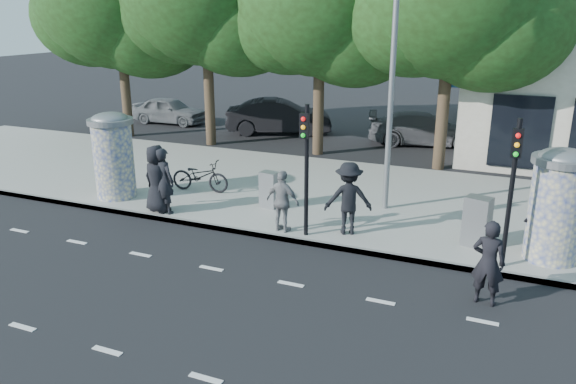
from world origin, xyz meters
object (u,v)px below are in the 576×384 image
at_px(ped_e, 283,201).
at_px(ped_f, 560,226).
at_px(ad_column_right, 557,203).
at_px(street_lamp, 393,46).
at_px(ped_a, 157,179).
at_px(traffic_pole_near, 306,158).
at_px(man_road, 488,263).
at_px(car_mid, 279,116).
at_px(traffic_pole_far, 513,179).
at_px(cabinet_right, 477,222).
at_px(ad_column_left, 113,153).
at_px(ped_b, 164,181).
at_px(cabinet_left, 270,190).
at_px(car_right, 424,129).
at_px(ped_d, 348,198).
at_px(car_left, 169,110).
at_px(bicycle, 200,176).

relative_size(ped_e, ped_f, 0.99).
bearing_deg(ad_column_right, street_lamp, 156.27).
bearing_deg(street_lamp, ad_column_right, -23.73).
relative_size(ped_a, ped_f, 1.17).
bearing_deg(traffic_pole_near, man_road, -19.49).
bearing_deg(car_mid, traffic_pole_far, -160.27).
distance_m(cabinet_right, car_mid, 14.99).
xyz_separation_m(ad_column_left, ped_b, (2.27, -0.65, -0.43)).
xyz_separation_m(cabinet_left, car_mid, (-4.29, 10.39, 0.14)).
bearing_deg(ped_b, car_right, -101.56).
distance_m(traffic_pole_near, street_lamp, 4.07).
bearing_deg(traffic_pole_far, ped_f, 39.62).
relative_size(traffic_pole_near, cabinet_right, 2.70).
bearing_deg(man_road, cabinet_right, -73.42).
height_order(ad_column_left, ped_e, ad_column_left).
relative_size(ped_d, car_left, 0.47).
height_order(ped_b, cabinet_right, ped_b).
bearing_deg(cabinet_left, ped_f, 2.91).
bearing_deg(bicycle, street_lamp, -90.05).
distance_m(ad_column_left, ped_f, 12.54).
height_order(cabinet_right, car_right, car_right).
bearing_deg(ped_f, cabinet_right, -25.12).
height_order(ped_d, car_left, ped_d).
bearing_deg(cabinet_left, ped_e, -46.78).
relative_size(ped_a, ped_b, 1.03).
bearing_deg(car_left, cabinet_right, -124.47).
height_order(ped_d, car_mid, ped_d).
bearing_deg(ped_b, car_left, -44.97).
height_order(cabinet_right, car_left, cabinet_right).
bearing_deg(ped_d, ped_a, -16.79).
distance_m(street_lamp, ped_e, 5.15).
bearing_deg(man_road, car_right, -68.05).
height_order(traffic_pole_far, car_right, traffic_pole_far).
relative_size(ad_column_left, traffic_pole_far, 0.78).
relative_size(traffic_pole_near, traffic_pole_far, 1.00).
height_order(traffic_pole_near, cabinet_right, traffic_pole_near).
height_order(ped_e, cabinet_right, ped_e).
height_order(ped_e, bicycle, ped_e).
distance_m(ped_b, ped_f, 10.30).
height_order(ped_b, car_mid, ped_b).
bearing_deg(ad_column_left, car_mid, 87.25).
distance_m(ped_e, cabinet_left, 1.96).
xyz_separation_m(ped_a, bicycle, (0.09, 2.14, -0.48)).
relative_size(cabinet_right, car_mid, 0.25).
xyz_separation_m(ped_f, cabinet_right, (-1.81, 0.09, -0.21)).
bearing_deg(ped_f, traffic_pole_far, 17.36).
xyz_separation_m(street_lamp, ped_e, (-2.05, -2.78, -3.82)).
bearing_deg(street_lamp, car_right, 93.39).
distance_m(traffic_pole_far, cabinet_right, 1.90).
bearing_deg(car_mid, cabinet_right, -159.60).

